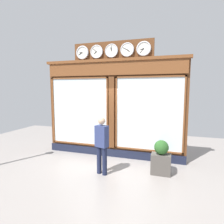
% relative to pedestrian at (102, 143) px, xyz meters
% --- Properties ---
extents(ground_plane, '(14.00, 14.00, 0.00)m').
position_rel_pedestrian_xyz_m(ground_plane, '(0.19, 1.28, -0.93)').
color(ground_plane, gray).
extents(shop_facade, '(5.25, 0.42, 4.13)m').
position_rel_pedestrian_xyz_m(shop_facade, '(0.19, -1.64, 0.89)').
color(shop_facade, '#5B3319').
rests_on(shop_facade, ground_plane).
extents(pedestrian, '(0.41, 0.31, 1.69)m').
position_rel_pedestrian_xyz_m(pedestrian, '(0.00, 0.00, 0.00)').
color(pedestrian, '#191E38').
rests_on(pedestrian, ground_plane).
extents(planter_box, '(0.56, 0.36, 0.60)m').
position_rel_pedestrian_xyz_m(planter_box, '(-1.64, -0.53, -0.63)').
color(planter_box, '#4C4742').
rests_on(planter_box, ground_plane).
extents(planter_shrub, '(0.41, 0.41, 0.41)m').
position_rel_pedestrian_xyz_m(planter_shrub, '(-1.64, -0.53, -0.13)').
color(planter_shrub, '#285623').
rests_on(planter_shrub, planter_box).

